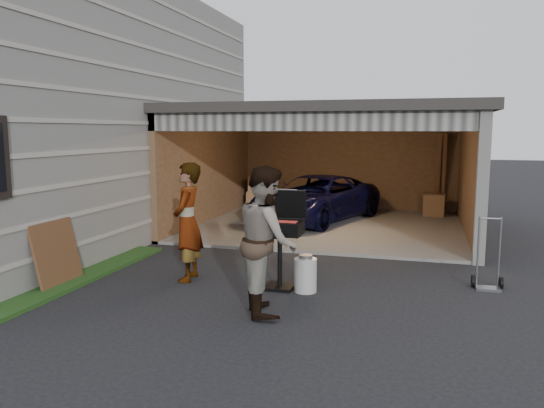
{
  "coord_description": "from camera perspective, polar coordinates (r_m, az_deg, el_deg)",
  "views": [
    {
      "loc": [
        2.92,
        -6.23,
        2.35
      ],
      "look_at": [
        0.53,
        2.08,
        1.15
      ],
      "focal_mm": 35.0,
      "sensor_mm": 36.0,
      "label": 1
    }
  ],
  "objects": [
    {
      "name": "house",
      "position": [
        13.57,
        -25.36,
        8.85
      ],
      "size": [
        7.0,
        11.0,
        5.5
      ],
      "primitive_type": "cube",
      "color": "#474744",
      "rests_on": "ground"
    },
    {
      "name": "woman",
      "position": [
        8.4,
        -9.07,
        -1.93
      ],
      "size": [
        0.55,
        0.74,
        1.86
      ],
      "primitive_type": "imported",
      "rotation": [
        0.0,
        0.0,
        -1.4
      ],
      "color": "#A8B5D3",
      "rests_on": "ground"
    },
    {
      "name": "ground",
      "position": [
        7.27,
        -8.73,
        -11.07
      ],
      "size": [
        80.0,
        80.0,
        0.0
      ],
      "primitive_type": "plane",
      "color": "black",
      "rests_on": "ground"
    },
    {
      "name": "minivan",
      "position": [
        13.5,
        4.69,
        0.35
      ],
      "size": [
        3.17,
        4.56,
        1.16
      ],
      "primitive_type": "imported",
      "rotation": [
        0.0,
        0.0,
        -0.33
      ],
      "color": "black",
      "rests_on": "ground"
    },
    {
      "name": "garage",
      "position": [
        13.21,
        6.67,
        5.77
      ],
      "size": [
        6.8,
        6.3,
        2.9
      ],
      "color": "#605E59",
      "rests_on": "ground"
    },
    {
      "name": "plywood_panel",
      "position": [
        8.7,
        -22.2,
        -4.88
      ],
      "size": [
        0.26,
        0.93,
        1.03
      ],
      "primitive_type": "cube",
      "rotation": [
        0.0,
        -0.21,
        0.0
      ],
      "color": "#4E311B",
      "rests_on": "ground"
    },
    {
      "name": "hand_truck",
      "position": [
        8.62,
        22.21,
        -7.1
      ],
      "size": [
        0.45,
        0.34,
        1.08
      ],
      "rotation": [
        0.0,
        0.0,
        0.04
      ],
      "color": "slate",
      "rests_on": "ground"
    },
    {
      "name": "bbq_grill",
      "position": [
        7.88,
        0.92,
        -2.93
      ],
      "size": [
        0.66,
        0.58,
        1.46
      ],
      "color": "black",
      "rests_on": "ground"
    },
    {
      "name": "propane_tank",
      "position": [
        7.85,
        3.62,
        -7.64
      ],
      "size": [
        0.34,
        0.34,
        0.5
      ],
      "primitive_type": "cylinder",
      "rotation": [
        0.0,
        0.0,
        0.03
      ],
      "color": "beige",
      "rests_on": "ground"
    },
    {
      "name": "man",
      "position": [
        6.82,
        -0.55,
        -3.88
      ],
      "size": [
        1.04,
        1.15,
        1.92
      ],
      "primitive_type": "imported",
      "rotation": [
        0.0,
        0.0,
        1.99
      ],
      "color": "#512320",
      "rests_on": "ground"
    }
  ]
}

